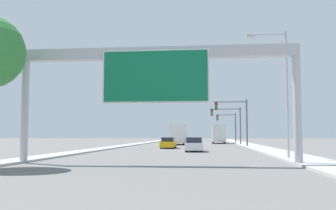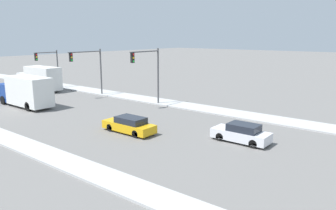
# 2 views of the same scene
# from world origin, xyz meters

# --- Properties ---
(sidewalk_right) EXTENTS (3.00, 120.00, 0.15)m
(sidewalk_right) POSITION_xyz_m (9.50, 60.00, 0.07)
(sidewalk_right) COLOR #B2B2B2
(sidewalk_right) RESTS_ON ground
(car_far_right) EXTENTS (1.71, 4.78, 1.36)m
(car_far_right) POSITION_xyz_m (-1.75, 42.56, 0.65)
(car_far_right) COLOR gold
(car_far_right) RESTS_ON ground
(car_far_center) EXTENTS (1.74, 4.37, 1.44)m
(car_far_center) POSITION_xyz_m (1.75, 34.13, 0.68)
(car_far_center) COLOR silver
(car_far_center) RESTS_ON ground
(truck_box_primary) EXTENTS (2.43, 8.32, 3.51)m
(truck_box_primary) POSITION_xyz_m (5.25, 67.70, 1.78)
(truck_box_primary) COLOR white
(truck_box_primary) RESTS_ON ground
(truck_box_secondary) EXTENTS (2.45, 8.32, 3.45)m
(truck_box_secondary) POSITION_xyz_m (-1.75, 58.90, 1.75)
(truck_box_secondary) COLOR navy
(truck_box_secondary) RESTS_ON ground
(traffic_light_near_intersection) EXTENTS (4.60, 0.32, 6.51)m
(traffic_light_near_intersection) POSITION_xyz_m (7.08, 48.00, 4.39)
(traffic_light_near_intersection) COLOR #4C4C4F
(traffic_light_near_intersection) RESTS_ON ground
(traffic_light_mid_block) EXTENTS (5.11, 0.32, 6.18)m
(traffic_light_mid_block) POSITION_xyz_m (6.85, 58.00, 4.22)
(traffic_light_mid_block) COLOR #4C4C4F
(traffic_light_mid_block) RESTS_ON ground
(traffic_light_far_intersection) EXTENTS (3.81, 0.32, 5.74)m
(traffic_light_far_intersection) POSITION_xyz_m (7.27, 68.00, 3.85)
(traffic_light_far_intersection) COLOR #4C4C4F
(traffic_light_far_intersection) RESTS_ON ground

